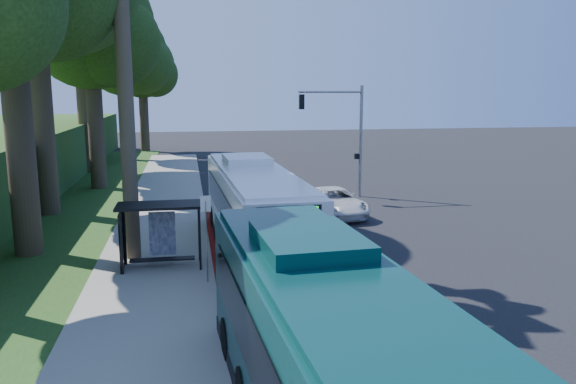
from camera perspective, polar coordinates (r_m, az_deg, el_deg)
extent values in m
plane|color=black|center=(25.49, 3.66, -4.95)|extent=(140.00, 140.00, 0.00)
cube|color=gray|center=(24.81, -13.02, -5.49)|extent=(4.50, 70.00, 0.12)
cube|color=maroon|center=(20.96, -7.16, -8.23)|extent=(0.25, 30.00, 0.13)
cube|color=#234719|center=(30.45, -23.37, -3.21)|extent=(8.00, 70.00, 0.06)
cube|color=black|center=(21.31, -12.84, -1.33)|extent=(3.20, 1.50, 0.10)
cube|color=black|center=(21.72, -16.54, -4.80)|extent=(0.06, 1.30, 2.20)
cube|color=navy|center=(22.27, -12.64, -4.12)|extent=(1.00, 0.12, 1.70)
cube|color=black|center=(21.71, -12.63, -6.69)|extent=(2.40, 0.40, 0.06)
cube|color=black|center=(22.29, -16.25, -4.40)|extent=(0.08, 0.08, 2.40)
cube|color=black|center=(22.16, -9.01, -4.20)|extent=(0.08, 0.08, 2.40)
cube|color=black|center=(21.14, -16.57, -5.22)|extent=(0.08, 0.08, 2.40)
cube|color=black|center=(21.00, -8.94, -5.01)|extent=(0.08, 0.08, 2.40)
cylinder|color=gray|center=(19.57, -8.27, -5.21)|extent=(0.06, 0.06, 3.00)
cube|color=white|center=(19.25, -8.38, -1.19)|extent=(0.35, 0.04, 0.55)
cylinder|color=gray|center=(35.67, 7.39, 5.07)|extent=(0.20, 0.20, 7.00)
cylinder|color=gray|center=(34.98, 4.33, 10.11)|extent=(4.00, 0.14, 0.14)
cube|color=black|center=(34.58, 1.39, 9.14)|extent=(0.30, 0.30, 0.90)
cube|color=black|center=(35.69, 6.97, 3.63)|extent=(0.25, 0.25, 0.35)
cylinder|color=#4C3F2D|center=(22.48, -16.19, 9.39)|extent=(0.60, 0.60, 13.00)
cylinder|color=#382B1E|center=(24.79, -25.67, 5.94)|extent=(1.10, 1.10, 10.50)
cylinder|color=#382B1E|center=(32.75, -23.80, 8.13)|extent=(1.18, 1.18, 11.90)
cylinder|color=#382B1E|center=(40.36, -18.99, 7.20)|extent=(1.06, 1.06, 9.80)
sphere|color=#1A350E|center=(40.54, -19.51, 15.71)|extent=(8.40, 8.40, 8.40)
sphere|color=#1A350E|center=(38.97, -17.19, 14.42)|extent=(5.88, 5.88, 5.88)
sphere|color=#1A350E|center=(42.15, -21.15, 14.24)|extent=(5.46, 5.46, 5.46)
cylinder|color=#382B1E|center=(48.55, -19.99, 8.40)|extent=(1.14, 1.14, 11.20)
sphere|color=#1A350E|center=(48.88, -20.51, 16.47)|extent=(9.60, 9.60, 9.60)
sphere|color=#1A350E|center=(47.04, -18.34, 15.29)|extent=(6.72, 6.72, 6.72)
sphere|color=#1A350E|center=(50.72, -22.03, 15.03)|extent=(6.24, 6.24, 6.24)
cylinder|color=#382B1E|center=(56.18, -16.04, 7.72)|extent=(1.02, 1.02, 9.10)
sphere|color=#1A350E|center=(56.24, -16.33, 13.41)|extent=(8.00, 8.00, 8.00)
sphere|color=#1A350E|center=(54.86, -14.70, 12.49)|extent=(5.60, 5.60, 5.60)
sphere|color=#1A350E|center=(57.74, -17.56, 12.48)|extent=(5.20, 5.20, 5.20)
cylinder|color=#382B1E|center=(64.07, -14.43, 7.75)|extent=(0.98, 0.98, 8.40)
sphere|color=#1A350E|center=(64.08, -14.64, 12.36)|extent=(7.00, 7.00, 7.00)
sphere|color=#1A350E|center=(62.91, -13.37, 11.58)|extent=(4.90, 4.90, 4.90)
sphere|color=#1A350E|center=(65.37, -15.62, 11.64)|extent=(4.55, 4.55, 4.55)
cube|color=white|center=(22.94, -3.38, -1.77)|extent=(3.24, 12.99, 3.06)
cube|color=black|center=(23.32, -3.34, -5.58)|extent=(3.27, 13.06, 0.38)
cube|color=black|center=(23.40, -3.60, -0.80)|extent=(3.19, 10.16, 1.18)
cube|color=black|center=(16.78, 0.09, -5.43)|extent=(2.41, 0.22, 1.50)
cube|color=black|center=(29.11, -5.39, 1.48)|extent=(2.20, 0.21, 1.07)
cube|color=#19E533|center=(16.52, 0.10, -2.03)|extent=(1.78, 0.18, 0.30)
cube|color=white|center=(22.66, -3.43, 2.15)|extent=(2.99, 12.34, 0.13)
cube|color=white|center=(24.74, -4.22, 3.26)|extent=(2.02, 2.76, 0.38)
cylinder|color=black|center=(19.19, -5.06, -8.47)|extent=(0.36, 1.09, 1.07)
cylinder|color=black|center=(19.64, 2.21, -7.99)|extent=(0.36, 1.09, 1.07)
cylinder|color=black|center=(27.84, -7.48, -2.57)|extent=(0.36, 1.09, 1.07)
cylinder|color=black|center=(28.15, -2.44, -2.35)|extent=(0.36, 1.09, 1.07)
cube|color=#093130|center=(9.94, 5.66, -18.40)|extent=(3.57, 13.23, 3.11)
cube|color=black|center=(10.26, 4.64, -15.53)|extent=(3.46, 10.36, 1.20)
cube|color=black|center=(15.62, -2.25, -6.10)|extent=(2.23, 0.27, 1.09)
cube|color=#093130|center=(9.28, 5.83, -9.65)|extent=(3.31, 12.56, 0.13)
cube|color=#093130|center=(11.20, 2.12, -5.09)|extent=(2.11, 2.84, 0.38)
cylinder|color=black|center=(14.64, -5.97, -14.61)|extent=(0.39, 1.11, 1.09)
cylinder|color=black|center=(15.14, 3.79, -13.70)|extent=(0.39, 1.11, 1.09)
imported|color=silver|center=(30.53, 4.70, -1.00)|extent=(3.08, 5.56, 1.47)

